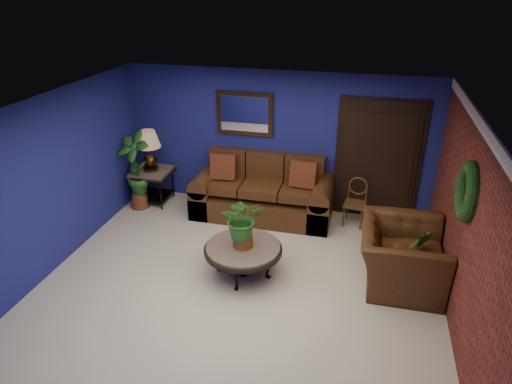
% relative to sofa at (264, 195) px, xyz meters
% --- Properties ---
extents(floor, '(5.50, 5.50, 0.00)m').
position_rel_sofa_xyz_m(floor, '(0.16, -2.09, -0.36)').
color(floor, beige).
rests_on(floor, ground).
extents(wall_back, '(5.50, 0.04, 2.50)m').
position_rel_sofa_xyz_m(wall_back, '(0.16, 0.41, 0.89)').
color(wall_back, navy).
rests_on(wall_back, ground).
extents(wall_left, '(0.04, 5.00, 2.50)m').
position_rel_sofa_xyz_m(wall_left, '(-2.59, -2.09, 0.89)').
color(wall_left, navy).
rests_on(wall_left, ground).
extents(wall_right_brick, '(0.04, 5.00, 2.50)m').
position_rel_sofa_xyz_m(wall_right_brick, '(2.91, -2.09, 0.89)').
color(wall_right_brick, maroon).
rests_on(wall_right_brick, ground).
extents(ceiling, '(5.50, 5.00, 0.02)m').
position_rel_sofa_xyz_m(ceiling, '(0.16, -2.09, 2.14)').
color(ceiling, silver).
rests_on(ceiling, wall_back).
extents(crown_molding, '(0.03, 5.00, 0.14)m').
position_rel_sofa_xyz_m(crown_molding, '(2.88, -2.09, 2.07)').
color(crown_molding, white).
rests_on(crown_molding, wall_right_brick).
extents(wall_mirror, '(1.02, 0.06, 0.77)m').
position_rel_sofa_xyz_m(wall_mirror, '(-0.44, 0.37, 1.36)').
color(wall_mirror, '#422B11').
rests_on(wall_mirror, wall_back).
extents(closet_door, '(1.44, 0.06, 2.18)m').
position_rel_sofa_xyz_m(closet_door, '(1.91, 0.38, 0.69)').
color(closet_door, black).
rests_on(closet_door, wall_back).
extents(wreath, '(0.16, 0.72, 0.72)m').
position_rel_sofa_xyz_m(wreath, '(2.85, -2.04, 1.34)').
color(wreath, black).
rests_on(wreath, wall_right_brick).
extents(sofa, '(2.44, 1.05, 1.10)m').
position_rel_sofa_xyz_m(sofa, '(0.00, 0.00, 0.00)').
color(sofa, '#472914').
rests_on(sofa, ground).
extents(coffee_table, '(1.11, 1.11, 0.48)m').
position_rel_sofa_xyz_m(coffee_table, '(0.14, -1.92, 0.06)').
color(coffee_table, '#59544E').
rests_on(coffee_table, ground).
extents(end_table, '(0.71, 0.71, 0.64)m').
position_rel_sofa_xyz_m(end_table, '(-2.14, -0.04, 0.14)').
color(end_table, '#59544E').
rests_on(end_table, ground).
extents(table_lamp, '(0.44, 0.44, 0.74)m').
position_rel_sofa_xyz_m(table_lamp, '(-2.14, -0.04, 0.76)').
color(table_lamp, '#422B11').
rests_on(table_lamp, end_table).
extents(side_chair, '(0.40, 0.40, 0.83)m').
position_rel_sofa_xyz_m(side_chair, '(1.62, 0.02, 0.11)').
color(side_chair, '#523217').
rests_on(side_chair, ground).
extents(armchair, '(1.14, 1.30, 0.85)m').
position_rel_sofa_xyz_m(armchair, '(2.31, -1.55, 0.06)').
color(armchair, '#472914').
rests_on(armchair, ground).
extents(coffee_plant, '(0.69, 0.64, 0.76)m').
position_rel_sofa_xyz_m(coffee_plant, '(0.14, -1.92, 0.54)').
color(coffee_plant, brown).
rests_on(coffee_plant, coffee_table).
extents(floor_plant, '(0.42, 0.36, 0.81)m').
position_rel_sofa_xyz_m(floor_plant, '(2.51, -1.43, 0.06)').
color(floor_plant, brown).
rests_on(floor_plant, ground).
extents(tall_plant, '(0.74, 0.60, 1.46)m').
position_rel_sofa_xyz_m(tall_plant, '(-2.29, -0.33, 0.43)').
color(tall_plant, brown).
rests_on(tall_plant, ground).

